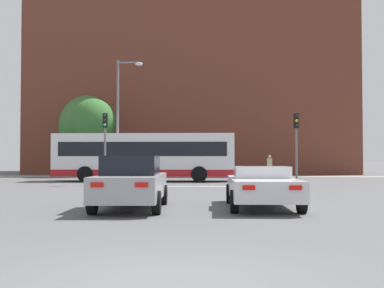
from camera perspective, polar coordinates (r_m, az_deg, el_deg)
name	(u,v)px	position (r m, az deg, el deg)	size (l,w,h in m)	color
ground_plane	(163,283)	(6.06, -3.48, -16.13)	(400.00, 400.00, 0.00)	#545456
stop_line_strip	(200,186)	(25.71, 0.92, -5.04)	(7.88, 0.30, 0.01)	silver
far_pavement	(204,176)	(39.43, 1.37, -3.87)	(68.75, 2.50, 0.01)	gray
brick_civic_building	(192,82)	(51.51, 0.03, 7.38)	(31.76, 15.23, 21.69)	brown
car_saloon_left	(131,182)	(14.40, -7.19, -4.51)	(2.04, 4.59, 1.58)	#9E9EA3
car_roadster_right	(262,186)	(14.85, 8.28, -4.97)	(2.06, 4.82, 1.26)	silver
bus_crossing_lead	(145,156)	(31.56, -5.63, -1.41)	(11.61, 2.77, 3.08)	silver
traffic_light_near_left	(105,137)	(27.37, -10.27, 0.87)	(0.26, 0.31, 4.03)	slate
traffic_light_near_right	(296,137)	(27.18, 12.27, 0.83)	(0.26, 0.31, 3.97)	slate
street_lamp_junction	(121,109)	(32.17, -8.36, 4.16)	(1.73, 0.36, 7.99)	slate
pedestrian_waiting	(270,164)	(38.87, 9.18, -2.37)	(0.41, 0.25, 1.74)	brown
tree_by_building	(89,126)	(45.84, -12.14, 2.10)	(5.50, 5.50, 7.39)	#4C3823
tree_kerbside	(93,122)	(39.93, -11.62, 2.56)	(3.60, 3.60, 6.35)	#4C3823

